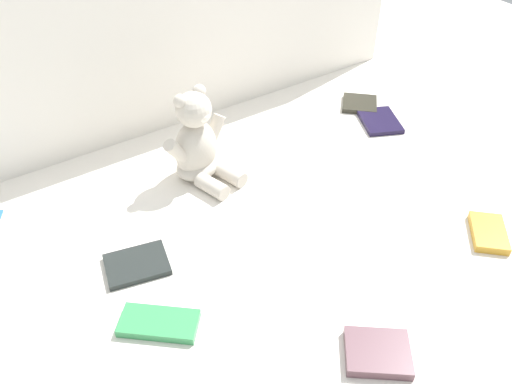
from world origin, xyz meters
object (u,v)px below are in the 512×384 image
teddy_bear (198,146)px  book_case_6 (378,353)px  book_case_0 (489,233)px  book_case_1 (137,264)px  book_case_4 (159,323)px  book_case_2 (380,121)px  book_case_3 (360,104)px

teddy_bear → book_case_6: teddy_bear is taller
book_case_6 → teddy_bear: bearing=38.1°
book_case_0 → book_case_6: bearing=55.2°
book_case_0 → book_case_1: (-0.65, 0.33, -0.00)m
book_case_1 → book_case_6: (0.26, -0.41, 0.00)m
book_case_1 → book_case_4: bearing=-176.6°
book_case_4 → book_case_1: bearing=31.1°
book_case_1 → book_case_6: size_ratio=1.12×
book_case_0 → book_case_6: size_ratio=1.02×
book_case_0 → book_case_2: (0.12, 0.45, -0.00)m
book_case_1 → book_case_3: size_ratio=1.23×
book_case_4 → book_case_6: (0.28, -0.26, 0.00)m
book_case_2 → book_case_6: book_case_6 is taller
teddy_bear → book_case_6: 0.61m
book_case_0 → book_case_4: book_case_0 is taller
teddy_bear → book_case_2: bearing=-23.2°
book_case_2 → book_case_6: (-0.52, -0.54, 0.00)m
book_case_2 → book_case_0: bearing=99.6°
teddy_bear → book_case_1: 0.33m
book_case_4 → teddy_bear: bearing=2.0°
book_case_1 → book_case_4: (-0.03, -0.15, 0.00)m
book_case_3 → book_case_6: size_ratio=0.92×
book_case_3 → book_case_4: book_case_4 is taller
book_case_0 → book_case_4: (-0.68, 0.18, -0.00)m
book_case_0 → book_case_6: (-0.40, -0.08, 0.00)m
book_case_0 → book_case_1: bearing=16.6°
book_case_1 → book_case_6: book_case_6 is taller
book_case_3 → book_case_4: size_ratio=0.71×
teddy_bear → book_case_3: teddy_bear is taller
book_case_2 → book_case_1: bearing=33.7°
teddy_bear → book_case_4: teddy_bear is taller
book_case_1 → book_case_4: book_case_4 is taller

